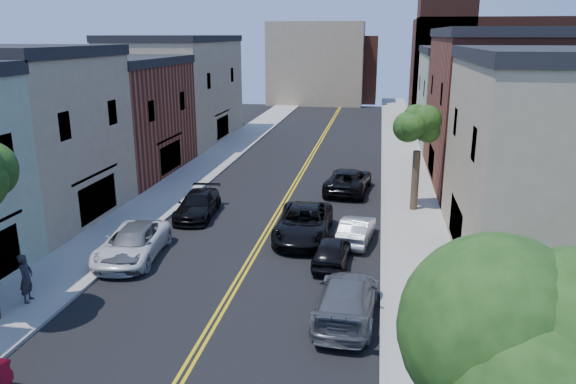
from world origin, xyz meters
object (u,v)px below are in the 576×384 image
at_px(pedestrian_left, 26,278).
at_px(grey_car_left, 134,243).
at_px(black_car_left, 198,205).
at_px(black_car_right, 332,251).
at_px(grey_car_right, 346,299).
at_px(white_pickup, 132,244).
at_px(silver_car_right, 357,230).
at_px(dark_car_right_far, 348,180).
at_px(black_suv_lane, 304,223).

bearing_deg(pedestrian_left, grey_car_left, -34.00).
xyz_separation_m(black_car_left, black_car_right, (8.26, -5.61, -0.05)).
relative_size(grey_car_right, black_car_right, 1.37).
bearing_deg(white_pickup, grey_car_right, -27.27).
height_order(grey_car_right, black_car_right, grey_car_right).
distance_m(grey_car_right, pedestrian_left, 12.31).
bearing_deg(black_car_right, silver_car_right, -105.11).
bearing_deg(silver_car_right, grey_car_left, 28.65).
bearing_deg(black_car_right, white_pickup, 8.29).
distance_m(black_car_left, grey_car_right, 13.98).
distance_m(black_car_left, silver_car_right, 9.59).
height_order(black_car_left, pedestrian_left, pedestrian_left).
bearing_deg(white_pickup, grey_car_left, -36.61).
height_order(grey_car_left, dark_car_right_far, grey_car_left).
xyz_separation_m(grey_car_left, grey_car_right, (10.09, -3.94, -0.06)).
bearing_deg(silver_car_right, white_pickup, 27.90).
distance_m(grey_car_left, grey_car_right, 10.83).
relative_size(white_pickup, grey_car_left, 1.12).
distance_m(grey_car_right, dark_car_right_far, 17.23).
height_order(dark_car_right_far, pedestrian_left, pedestrian_left).
distance_m(black_car_left, black_suv_lane, 6.97).
height_order(black_car_left, grey_car_right, grey_car_right).
xyz_separation_m(grey_car_left, silver_car_right, (10.11, 3.97, -0.17)).
height_order(white_pickup, pedestrian_left, pedestrian_left).
height_order(white_pickup, grey_car_left, grey_car_left).
height_order(grey_car_left, black_car_right, grey_car_left).
distance_m(black_car_left, black_car_right, 9.98).
bearing_deg(grey_car_left, black_car_left, 75.40).
height_order(black_car_left, black_suv_lane, black_suv_lane).
height_order(grey_car_left, silver_car_right, grey_car_left).
relative_size(black_car_right, silver_car_right, 0.96).
relative_size(grey_car_left, pedestrian_left, 2.50).
bearing_deg(silver_car_right, black_car_left, -8.61).
height_order(white_pickup, silver_car_right, white_pickup).
height_order(grey_car_right, pedestrian_left, pedestrian_left).
distance_m(white_pickup, silver_car_right, 10.98).
distance_m(dark_car_right_far, black_suv_lane, 9.34).
bearing_deg(black_car_left, grey_car_right, -52.85).
height_order(black_car_left, dark_car_right_far, dark_car_right_far).
bearing_deg(grey_car_left, white_pickup, 142.26).
bearing_deg(black_car_left, pedestrian_left, -108.97).
bearing_deg(silver_car_right, black_suv_lane, 4.59).
relative_size(white_pickup, black_car_right, 1.40).
bearing_deg(grey_car_left, dark_car_right_far, 48.48).
relative_size(grey_car_left, dark_car_right_far, 0.85).
bearing_deg(dark_car_right_far, black_car_right, 95.20).
relative_size(white_pickup, black_car_left, 1.11).
xyz_separation_m(black_car_left, silver_car_right, (9.23, -2.62, -0.05)).
distance_m(silver_car_right, dark_car_right_far, 9.35).
xyz_separation_m(black_car_left, black_suv_lane, (6.51, -2.49, 0.11)).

